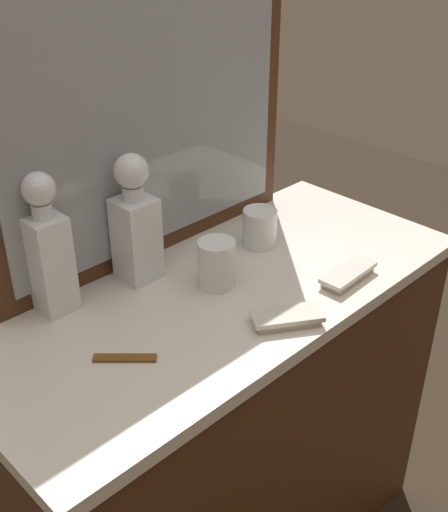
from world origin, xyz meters
name	(u,v)px	position (x,y,z in m)	size (l,w,h in m)	color
dresser	(224,437)	(0.00, 0.00, 0.44)	(1.12, 0.49, 0.88)	#472816
dresser_mirror	(147,110)	(0.00, 0.23, 1.22)	(0.80, 0.03, 0.67)	#472816
crystal_decanter_far_left	(49,257)	(-0.29, 0.19, 1.00)	(0.07, 0.07, 0.30)	white
crystal_decanter_right	(136,230)	(-0.10, 0.17, 0.99)	(0.08, 0.08, 0.28)	white
crystal_tumbler_center	(260,229)	(0.20, 0.08, 0.92)	(0.08, 0.08, 0.09)	white
crystal_tumbler_far_left	(217,265)	(0.00, 0.02, 0.93)	(0.08, 0.08, 0.10)	white
silver_brush_left	(348,275)	(0.22, -0.16, 0.89)	(0.15, 0.06, 0.02)	#B7A88C
silver_brush_rear	(288,317)	(0.00, -0.17, 0.89)	(0.15, 0.13, 0.02)	#B7A88C
tortoiseshell_comb	(125,358)	(-0.29, -0.04, 0.88)	(0.10, 0.10, 0.01)	brown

